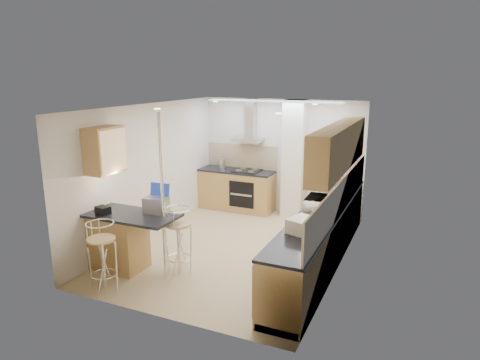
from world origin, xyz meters
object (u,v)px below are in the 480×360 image
at_px(microwave, 318,206).
at_px(bar_stool_near, 103,256).
at_px(bar_stool_end, 179,240).
at_px(laptop, 156,205).
at_px(bread_bin, 302,225).

distance_m(microwave, bar_stool_near, 3.25).
xyz_separation_m(bar_stool_near, bar_stool_end, (0.70, 0.90, 0.02)).
bearing_deg(bar_stool_near, laptop, 77.78).
bearing_deg(laptop, microwave, 17.89).
bearing_deg(bar_stool_near, microwave, 43.00).
xyz_separation_m(microwave, bar_stool_end, (-1.93, -0.92, -0.54)).
xyz_separation_m(microwave, laptop, (-2.30, -0.94, -0.00)).
height_order(bar_stool_end, bread_bin, bread_bin).
distance_m(laptop, bread_bin, 2.28).
xyz_separation_m(bar_stool_end, bread_bin, (1.91, 0.11, 0.49)).
height_order(laptop, bread_bin, laptop).
xyz_separation_m(laptop, bar_stool_near, (-0.33, -0.88, -0.55)).
distance_m(bar_stool_near, bread_bin, 2.85).
distance_m(microwave, bar_stool_end, 2.20).
height_order(laptop, bar_stool_near, laptop).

